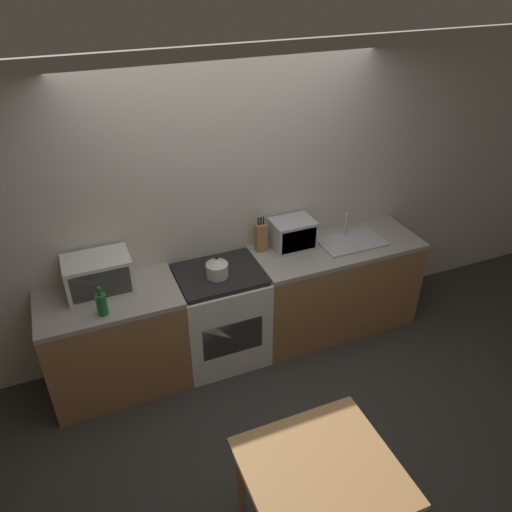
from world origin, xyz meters
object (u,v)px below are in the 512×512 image
(stove_range, at_px, (221,315))
(dining_table, at_px, (321,480))
(kettle, at_px, (217,267))
(microwave, at_px, (98,275))
(toaster_oven, at_px, (293,234))
(bottle, at_px, (102,304))

(stove_range, height_order, dining_table, stove_range)
(dining_table, bearing_deg, stove_range, 89.02)
(stove_range, relative_size, kettle, 4.55)
(kettle, xyz_separation_m, microwave, (-0.90, 0.17, 0.06))
(stove_range, xyz_separation_m, toaster_oven, (0.74, 0.15, 0.58))
(dining_table, bearing_deg, toaster_oven, 68.74)
(kettle, distance_m, dining_table, 1.83)
(microwave, relative_size, dining_table, 0.60)
(toaster_oven, relative_size, dining_table, 0.44)
(kettle, relative_size, toaster_oven, 0.53)
(kettle, distance_m, bottle, 0.94)
(stove_range, bearing_deg, microwave, 172.37)
(kettle, relative_size, microwave, 0.40)
(stove_range, bearing_deg, bottle, -168.93)
(stove_range, xyz_separation_m, microwave, (-0.93, 0.12, 0.60))
(kettle, distance_m, toaster_oven, 0.80)
(stove_range, distance_m, dining_table, 1.85)
(stove_range, relative_size, dining_table, 1.07)
(microwave, bearing_deg, kettle, -10.47)
(kettle, bearing_deg, dining_table, -90.15)
(kettle, height_order, bottle, bottle)
(microwave, distance_m, toaster_oven, 1.68)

